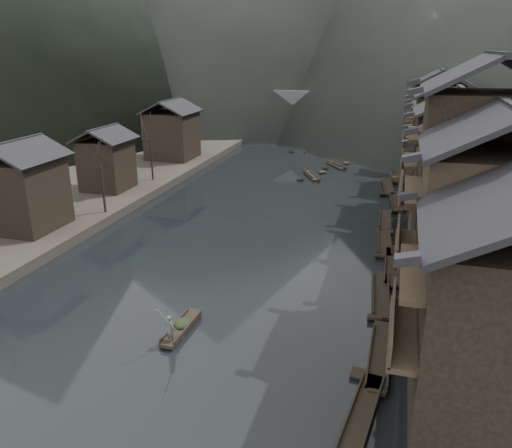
% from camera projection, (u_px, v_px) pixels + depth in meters
% --- Properties ---
extents(water, '(300.00, 300.00, 0.00)m').
position_uv_depth(water, '(187.00, 320.00, 33.04)').
color(water, black).
rests_on(water, ground).
extents(left_bank, '(40.00, 200.00, 1.20)m').
position_uv_depth(left_bank, '(83.00, 157.00, 78.12)').
color(left_bank, '#2D2823').
rests_on(left_bank, ground).
extents(stilt_houses, '(9.00, 67.60, 17.03)m').
position_uv_depth(stilt_houses, '(458.00, 148.00, 42.41)').
color(stilt_houses, black).
rests_on(stilt_houses, ground).
extents(left_houses, '(8.10, 53.20, 8.73)m').
position_uv_depth(left_houses, '(86.00, 156.00, 54.65)').
color(left_houses, black).
rests_on(left_houses, left_bank).
extents(bare_trees, '(3.72, 44.35, 7.44)m').
position_uv_depth(bare_trees, '(48.00, 174.00, 43.81)').
color(bare_trees, black).
rests_on(bare_trees, left_bank).
extents(moored_sampans, '(2.91, 56.70, 0.47)m').
position_uv_depth(moored_sampans, '(388.00, 237.00, 46.77)').
color(moored_sampans, black).
rests_on(moored_sampans, water).
extents(midriver_boats, '(10.99, 24.02, 0.45)m').
position_uv_depth(midriver_boats, '(315.00, 162.00, 76.88)').
color(midriver_boats, black).
rests_on(midriver_boats, water).
extents(stone_bridge, '(40.00, 6.00, 9.00)m').
position_uv_depth(stone_bridge, '(335.00, 111.00, 96.40)').
color(stone_bridge, '#4C4C4F').
rests_on(stone_bridge, ground).
extents(hero_sampan, '(1.08, 4.67, 0.43)m').
position_uv_depth(hero_sampan, '(181.00, 328.00, 31.74)').
color(hero_sampan, black).
rests_on(hero_sampan, water).
extents(cargo_heap, '(1.03, 1.34, 0.62)m').
position_uv_depth(cargo_heap, '(182.00, 319.00, 31.75)').
color(cargo_heap, black).
rests_on(cargo_heap, hero_sampan).
extents(boatman, '(0.78, 0.66, 1.83)m').
position_uv_depth(boatman, '(170.00, 326.00, 29.87)').
color(boatman, '#555557').
rests_on(boatman, hero_sampan).
extents(bamboo_pole, '(0.75, 2.43, 3.51)m').
position_uv_depth(bamboo_pole, '(170.00, 286.00, 28.91)').
color(bamboo_pole, '#8C7A51').
rests_on(bamboo_pole, boatman).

